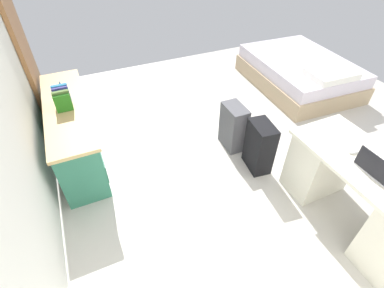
% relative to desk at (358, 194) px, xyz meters
% --- Properties ---
extents(ground_plane, '(6.08, 6.08, 0.00)m').
position_rel_desk_xyz_m(ground_plane, '(1.26, 0.18, -0.39)').
color(ground_plane, beige).
extents(wall_back, '(4.69, 0.10, 2.59)m').
position_rel_desk_xyz_m(wall_back, '(1.26, 2.72, 0.90)').
color(wall_back, silver).
rests_on(wall_back, ground_plane).
extents(door_wooden, '(0.88, 0.05, 2.04)m').
position_rel_desk_xyz_m(door_wooden, '(3.06, 2.64, 0.63)').
color(door_wooden, '#936038').
rests_on(door_wooden, ground_plane).
extents(desk, '(1.44, 0.67, 0.75)m').
position_rel_desk_xyz_m(desk, '(0.00, 0.00, 0.00)').
color(desk, silver).
rests_on(desk, ground_plane).
extents(credenza, '(1.80, 0.48, 0.72)m').
position_rel_desk_xyz_m(credenza, '(2.13, 2.34, -0.03)').
color(credenza, '#2D7056').
rests_on(credenza, ground_plane).
extents(bed, '(1.97, 1.50, 0.58)m').
position_rel_desk_xyz_m(bed, '(2.41, -1.37, -0.15)').
color(bed, tan).
rests_on(bed, ground_plane).
extents(suitcase_black, '(0.38, 0.26, 0.62)m').
position_rel_desk_xyz_m(suitcase_black, '(1.01, 0.40, -0.08)').
color(suitcase_black, black).
rests_on(suitcase_black, ground_plane).
extents(suitcase_spare_grey, '(0.36, 0.23, 0.60)m').
position_rel_desk_xyz_m(suitcase_spare_grey, '(1.48, 0.48, -0.09)').
color(suitcase_spare_grey, '#4C4C51').
rests_on(suitcase_spare_grey, ground_plane).
extents(laptop, '(0.31, 0.22, 0.21)m').
position_rel_desk_xyz_m(laptop, '(-0.05, 0.06, 0.41)').
color(laptop, '#B7B7BC').
rests_on(laptop, desk).
extents(computer_mouse, '(0.06, 0.10, 0.03)m').
position_rel_desk_xyz_m(computer_mouse, '(0.21, 0.02, 0.37)').
color(computer_mouse, white).
rests_on(computer_mouse, desk).
extents(book_row, '(0.24, 0.17, 0.23)m').
position_rel_desk_xyz_m(book_row, '(2.13, 2.34, 0.43)').
color(book_row, '#256F1B').
rests_on(book_row, credenza).
extents(figurine_small, '(0.08, 0.08, 0.11)m').
position_rel_desk_xyz_m(figurine_small, '(2.54, 2.34, 0.38)').
color(figurine_small, '#4C7FBF').
rests_on(figurine_small, credenza).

